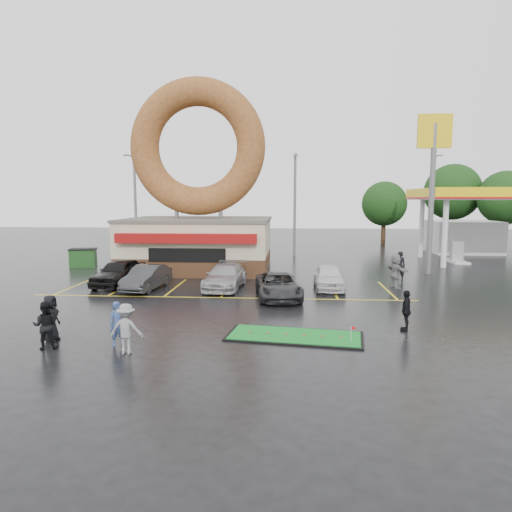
# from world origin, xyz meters

# --- Properties ---
(ground) EXTENTS (120.00, 120.00, 0.00)m
(ground) POSITION_xyz_m (0.00, 0.00, 0.00)
(ground) COLOR black
(ground) RESTS_ON ground
(donut_shop) EXTENTS (10.20, 8.70, 13.50)m
(donut_shop) POSITION_xyz_m (-3.00, 12.97, 4.46)
(donut_shop) COLOR #472B19
(donut_shop) RESTS_ON ground
(gas_station) EXTENTS (12.30, 13.65, 5.90)m
(gas_station) POSITION_xyz_m (20.00, 20.94, 3.70)
(gas_station) COLOR silver
(gas_station) RESTS_ON ground
(shell_sign) EXTENTS (2.20, 0.36, 10.60)m
(shell_sign) POSITION_xyz_m (13.00, 12.00, 7.38)
(shell_sign) COLOR slate
(shell_sign) RESTS_ON ground
(streetlight_left) EXTENTS (0.40, 2.21, 9.00)m
(streetlight_left) POSITION_xyz_m (-10.00, 19.92, 4.78)
(streetlight_left) COLOR slate
(streetlight_left) RESTS_ON ground
(streetlight_mid) EXTENTS (0.40, 2.21, 9.00)m
(streetlight_mid) POSITION_xyz_m (4.00, 20.92, 4.78)
(streetlight_mid) COLOR slate
(streetlight_mid) RESTS_ON ground
(streetlight_right) EXTENTS (0.40, 2.21, 9.00)m
(streetlight_right) POSITION_xyz_m (16.00, 21.92, 4.78)
(streetlight_right) COLOR slate
(streetlight_right) RESTS_ON ground
(tree_far_a) EXTENTS (5.60, 5.60, 8.00)m
(tree_far_a) POSITION_xyz_m (26.00, 30.00, 5.18)
(tree_far_a) COLOR #332114
(tree_far_a) RESTS_ON ground
(tree_far_c) EXTENTS (6.30, 6.30, 9.00)m
(tree_far_c) POSITION_xyz_m (22.00, 34.00, 5.84)
(tree_far_c) COLOR #332114
(tree_far_c) RESTS_ON ground
(tree_far_d) EXTENTS (4.90, 4.90, 7.00)m
(tree_far_d) POSITION_xyz_m (14.00, 32.00, 4.53)
(tree_far_d) COLOR #332114
(tree_far_d) RESTS_ON ground
(car_black) EXTENTS (2.40, 4.78, 1.56)m
(car_black) POSITION_xyz_m (-6.45, 6.32, 0.78)
(car_black) COLOR black
(car_black) RESTS_ON ground
(car_dgrey) EXTENTS (1.95, 4.27, 1.36)m
(car_dgrey) POSITION_xyz_m (-4.46, 5.20, 0.68)
(car_dgrey) COLOR #2C2B2E
(car_dgrey) RESTS_ON ground
(car_silver) EXTENTS (2.27, 4.88, 1.38)m
(car_silver) POSITION_xyz_m (-0.11, 5.91, 0.69)
(car_silver) COLOR #9E9EA3
(car_silver) RESTS_ON ground
(car_grey) EXTENTS (2.71, 4.89, 1.29)m
(car_grey) POSITION_xyz_m (2.96, 3.52, 0.65)
(car_grey) COLOR #292A2C
(car_grey) RESTS_ON ground
(car_white) EXTENTS (1.63, 4.03, 1.37)m
(car_white) POSITION_xyz_m (5.76, 6.09, 0.69)
(car_white) COLOR silver
(car_white) RESTS_ON ground
(person_blue) EXTENTS (0.68, 0.62, 1.55)m
(person_blue) POSITION_xyz_m (-2.43, -4.48, 0.77)
(person_blue) COLOR navy
(person_blue) RESTS_ON ground
(person_blackjkt) EXTENTS (0.93, 0.81, 1.64)m
(person_blackjkt) POSITION_xyz_m (-4.73, -5.04, 0.82)
(person_blackjkt) COLOR black
(person_blackjkt) RESTS_ON ground
(person_hoodie) EXTENTS (1.09, 0.64, 1.67)m
(person_hoodie) POSITION_xyz_m (-1.83, -5.30, 0.84)
(person_hoodie) COLOR gray
(person_hoodie) RESTS_ON ground
(person_bystander) EXTENTS (0.53, 0.82, 1.68)m
(person_bystander) POSITION_xyz_m (-4.99, -4.19, 0.84)
(person_bystander) COLOR black
(person_bystander) RESTS_ON ground
(person_cameraman) EXTENTS (0.63, 1.01, 1.60)m
(person_cameraman) POSITION_xyz_m (8.01, -1.98, 0.80)
(person_cameraman) COLOR black
(person_cameraman) RESTS_ON ground
(person_walker_near) EXTENTS (1.21, 1.89, 1.95)m
(person_walker_near) POSITION_xyz_m (9.60, 6.74, 0.98)
(person_walker_near) COLOR gray
(person_walker_near) RESTS_ON ground
(person_walker_far) EXTENTS (0.72, 0.52, 1.84)m
(person_walker_far) POSITION_xyz_m (10.41, 9.18, 0.92)
(person_walker_far) COLOR black
(person_walker_far) RESTS_ON ground
(dumpster) EXTENTS (2.03, 1.58, 1.30)m
(dumpster) POSITION_xyz_m (-11.91, 13.42, 0.65)
(dumpster) COLOR #1C461A
(dumpster) RESTS_ON ground
(putting_green) EXTENTS (5.22, 2.82, 0.62)m
(putting_green) POSITION_xyz_m (3.72, -3.10, 0.04)
(putting_green) COLOR black
(putting_green) RESTS_ON ground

